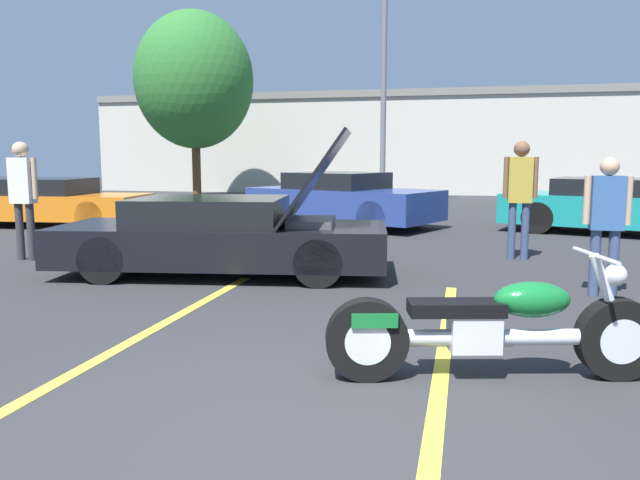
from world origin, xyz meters
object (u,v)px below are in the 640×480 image
(motorcycle, at_px, (492,329))
(spectator_by_show_car, at_px, (23,189))
(light_pole, at_px, (386,57))
(parked_car_left_row, at_px, (50,203))
(parked_car_mid_right_row, at_px, (614,206))
(show_car_hood_open, at_px, (224,236))
(spectator_midground, at_px, (520,189))
(parked_car_mid_left_row, at_px, (342,200))
(tree_background, at_px, (194,80))
(spectator_far_lot, at_px, (607,215))

(motorcycle, height_order, spectator_by_show_car, spectator_by_show_car)
(light_pole, bearing_deg, spectator_by_show_car, -109.03)
(parked_car_left_row, xyz_separation_m, parked_car_mid_right_row, (12.50, 1.42, 0.03))
(show_car_hood_open, distance_m, spectator_midground, 4.66)
(light_pole, bearing_deg, parked_car_mid_right_row, -47.60)
(parked_car_mid_left_row, distance_m, spectator_midground, 5.46)
(tree_background, height_order, parked_car_left_row, tree_background)
(parked_car_mid_right_row, bearing_deg, spectator_far_lot, -84.30)
(motorcycle, relative_size, parked_car_left_row, 0.53)
(tree_background, height_order, motorcycle, tree_background)
(parked_car_mid_right_row, bearing_deg, parked_car_left_row, -155.18)
(parked_car_mid_left_row, height_order, spectator_midground, spectator_midground)
(show_car_hood_open, distance_m, parked_car_mid_left_row, 6.29)
(parked_car_mid_left_row, bearing_deg, motorcycle, -49.00)
(motorcycle, distance_m, parked_car_left_row, 12.66)
(parked_car_mid_right_row, relative_size, parked_car_mid_left_row, 1.00)
(show_car_hood_open, bearing_deg, parked_car_mid_left_row, 77.66)
(parked_car_left_row, bearing_deg, spectator_far_lot, -29.34)
(light_pole, bearing_deg, motorcycle, -79.80)
(parked_car_mid_right_row, bearing_deg, tree_background, 167.27)
(parked_car_mid_right_row, xyz_separation_m, spectator_midground, (-2.21, -3.92, 0.55))
(parked_car_mid_left_row, height_order, spectator_by_show_car, spectator_by_show_car)
(motorcycle, xyz_separation_m, parked_car_left_row, (-9.70, 8.13, 0.17))
(spectator_midground, distance_m, spectator_far_lot, 2.63)
(parked_car_mid_right_row, xyz_separation_m, spectator_by_show_car, (-9.75, -5.75, 0.54))
(show_car_hood_open, relative_size, spectator_midground, 2.51)
(motorcycle, relative_size, spectator_midground, 1.30)
(light_pole, height_order, parked_car_mid_right_row, light_pole)
(show_car_hood_open, bearing_deg, tree_background, 107.09)
(motorcycle, bearing_deg, parked_car_left_row, 126.09)
(light_pole, relative_size, show_car_hood_open, 1.87)
(parked_car_mid_left_row, xyz_separation_m, spectator_midground, (3.64, -4.04, 0.51))
(parked_car_mid_left_row, bearing_deg, parked_car_mid_right_row, 22.38)
(tree_background, distance_m, parked_car_mid_left_row, 11.16)
(parked_car_mid_right_row, height_order, spectator_midground, spectator_midground)
(spectator_midground, bearing_deg, light_pole, 108.76)
(light_pole, relative_size, parked_car_mid_left_row, 1.81)
(spectator_by_show_car, relative_size, spectator_midground, 0.99)
(motorcycle, bearing_deg, spectator_far_lot, 52.45)
(tree_background, xyz_separation_m, show_car_hood_open, (6.72, -13.97, -3.87))
(light_pole, bearing_deg, spectator_midground, -71.24)
(light_pole, xyz_separation_m, tree_background, (-7.34, 1.65, -0.34))
(motorcycle, height_order, spectator_far_lot, spectator_far_lot)
(show_car_hood_open, distance_m, parked_car_left_row, 7.84)
(tree_background, relative_size, spectator_by_show_car, 3.75)
(parked_car_mid_right_row, bearing_deg, show_car_hood_open, -117.14)
(spectator_by_show_car, bearing_deg, parked_car_mid_right_row, 30.53)
(motorcycle, bearing_deg, parked_car_mid_right_row, 59.70)
(parked_car_left_row, bearing_deg, parked_car_mid_left_row, 8.08)
(show_car_hood_open, bearing_deg, spectator_by_show_car, 164.83)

